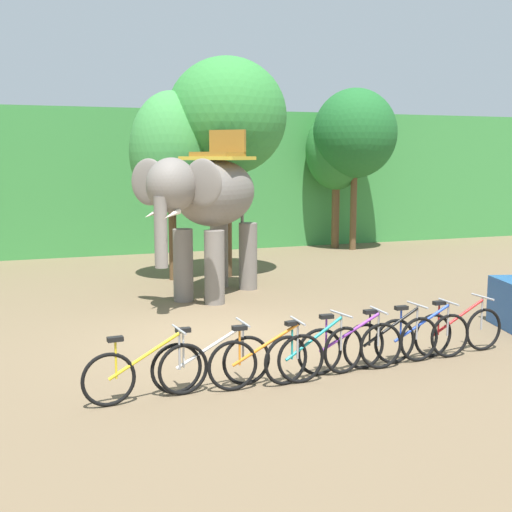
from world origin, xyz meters
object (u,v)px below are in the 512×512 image
tree_center_right (355,134)px  tree_center_left (227,117)px  elephant (210,200)px  bike_yellow (146,372)px  bike_teal (315,353)px  tree_right (337,151)px  bike_orange (267,360)px  bike_blue (423,337)px  bike_red (458,331)px  tree_center (171,153)px  bike_purple (351,347)px  bike_white (212,362)px  bike_black (392,341)px

tree_center_right → tree_center_left: bearing=-148.1°
elephant → bike_yellow: elephant is taller
bike_teal → tree_right: bearing=61.9°
bike_yellow → tree_right: bearing=54.1°
tree_center_left → bike_orange: tree_center_left is taller
bike_yellow → bike_blue: size_ratio=1.00×
tree_center_left → bike_blue: bearing=-86.5°
bike_blue → bike_red: same height
tree_center → bike_purple: (0.66, -8.41, -2.88)m
bike_white → bike_purple: bearing=0.5°
bike_orange → bike_teal: 0.77m
tree_center_right → bike_orange: bearing=-123.1°
elephant → bike_purple: size_ratio=2.21×
bike_yellow → bike_blue: (4.39, 0.25, 0.00)m
tree_center_left → bike_yellow: tree_center_left is taller
bike_teal → bike_red: size_ratio=0.99×
tree_center → bike_blue: (1.99, -8.28, -2.88)m
bike_yellow → tree_center: bearing=74.3°
bike_teal → bike_red: 2.73m
tree_center → tree_center_left: bearing=-0.8°
tree_center → tree_center_right: size_ratio=0.88×
tree_right → bike_red: tree_right is taller
bike_white → bike_purple: size_ratio=1.00×
tree_center → tree_center_right: (7.14, 3.51, 0.66)m
bike_yellow → bike_white: bearing=6.9°
tree_right → bike_orange: 15.04m
tree_center_right → tree_right: bearing=121.9°
bike_orange → bike_red: (3.48, 0.42, 0.00)m
tree_right → elephant: size_ratio=1.26×
tree_center_right → bike_white: size_ratio=3.18×
tree_center_right → bike_teal: bearing=-120.6°
bike_yellow → bike_orange: 1.67m
bike_blue → elephant: bearing=106.5°
elephant → bike_blue: elephant is taller
bike_white → bike_black: size_ratio=1.00×
elephant → bike_teal: 6.29m
tree_center → bike_red: bearing=-71.4°
tree_center_left → bike_teal: (-1.44, -8.49, -3.79)m
elephant → bike_red: 6.45m
tree_right → bike_white: (-8.24, -12.53, -2.98)m
bike_yellow → bike_purple: 3.06m
bike_orange → bike_blue: (2.72, 0.30, 0.00)m
tree_center_left → bike_teal: bearing=-99.6°
bike_white → bike_black: 2.89m
tree_center_right → elephant: (-6.87, -6.00, -1.73)m
tree_center → bike_yellow: size_ratio=2.81×
bike_yellow → bike_purple: size_ratio=1.00×
bike_orange → bike_blue: size_ratio=1.00×
tree_center → bike_purple: size_ratio=2.81×
elephant → bike_red: elephant is taller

